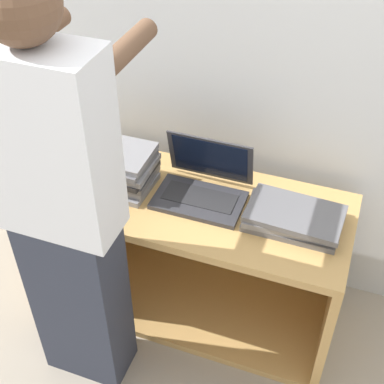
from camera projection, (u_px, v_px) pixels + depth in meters
ground_plane at (177, 349)px, 2.40m from camera, size 12.00×12.00×0.00m
wall_back at (232, 38)px, 2.11m from camera, size 8.00×0.05×2.40m
cart at (203, 247)px, 2.44m from camera, size 1.25×0.55×0.65m
laptop_open at (203, 186)px, 2.18m from camera, size 0.36×0.28×0.24m
laptop_stack_left at (110, 166)px, 2.23m from camera, size 0.38×0.25×0.17m
laptop_stack_right at (293, 217)px, 2.06m from camera, size 0.38×0.25×0.07m
person at (64, 214)px, 1.83m from camera, size 0.40×0.53×1.70m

